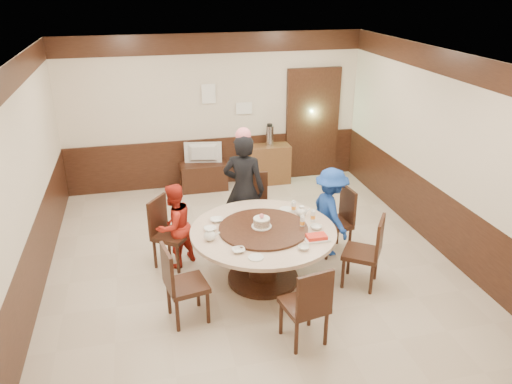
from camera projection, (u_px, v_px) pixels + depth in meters
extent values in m
plane|color=beige|center=(251.00, 261.00, 7.05)|extent=(6.00, 6.00, 0.00)
plane|color=silver|center=(250.00, 58.00, 5.93)|extent=(6.00, 6.00, 0.00)
cube|color=beige|center=(214.00, 112.00, 9.17)|extent=(5.50, 0.04, 2.80)
cube|color=beige|center=(337.00, 303.00, 3.81)|extent=(5.50, 0.04, 2.80)
cube|color=beige|center=(24.00, 187.00, 5.91)|extent=(0.04, 6.00, 2.80)
cube|color=beige|center=(439.00, 152.00, 7.07)|extent=(0.04, 6.00, 2.80)
cube|color=black|center=(251.00, 233.00, 6.87)|extent=(5.50, 6.00, 0.90)
cube|color=black|center=(250.00, 73.00, 6.00)|extent=(5.50, 6.00, 0.35)
cube|color=black|center=(312.00, 125.00, 9.67)|extent=(1.05, 0.08, 2.18)
cube|color=#90DE97|center=(312.00, 124.00, 9.68)|extent=(0.88, 0.02, 2.05)
cylinder|color=black|center=(263.00, 278.00, 6.60)|extent=(0.93, 0.93, 0.06)
cylinder|color=black|center=(263.00, 257.00, 6.47)|extent=(0.37, 0.37, 0.65)
cylinder|color=#C5A78F|center=(263.00, 231.00, 6.32)|extent=(1.85, 1.85, 0.05)
cylinder|color=black|center=(263.00, 229.00, 6.30)|extent=(1.13, 1.13, 0.03)
cube|color=black|center=(333.00, 224.00, 7.12)|extent=(0.48, 0.48, 0.06)
cube|color=black|center=(348.00, 204.00, 7.08)|extent=(0.08, 0.42, 0.50)
cube|color=black|center=(332.00, 238.00, 7.21)|extent=(0.36, 0.36, 0.42)
cube|color=black|center=(255.00, 209.00, 7.56)|extent=(0.49, 0.49, 0.06)
cube|color=black|center=(254.00, 188.00, 7.64)|extent=(0.42, 0.09, 0.50)
cube|color=black|center=(255.00, 223.00, 7.65)|extent=(0.36, 0.36, 0.42)
cube|color=black|center=(172.00, 235.00, 6.80)|extent=(0.61, 0.61, 0.06)
cube|color=black|center=(157.00, 215.00, 6.76)|extent=(0.28, 0.36, 0.50)
cube|color=black|center=(173.00, 251.00, 6.89)|extent=(0.36, 0.36, 0.42)
cube|color=black|center=(187.00, 285.00, 5.70)|extent=(0.52, 0.52, 0.06)
cube|color=black|center=(167.00, 269.00, 5.51)|extent=(0.12, 0.42, 0.50)
cube|color=black|center=(188.00, 303.00, 5.79)|extent=(0.36, 0.36, 0.42)
cube|color=black|center=(304.00, 305.00, 5.36)|extent=(0.51, 0.51, 0.06)
cube|color=black|center=(315.00, 295.00, 5.07)|extent=(0.42, 0.12, 0.50)
cube|color=black|center=(303.00, 323.00, 5.45)|extent=(0.36, 0.36, 0.42)
cube|color=black|center=(361.00, 253.00, 6.36)|extent=(0.61, 0.61, 0.06)
cube|color=black|center=(380.00, 238.00, 6.18)|extent=(0.27, 0.37, 0.50)
cube|color=black|center=(360.00, 269.00, 6.45)|extent=(0.36, 0.36, 0.42)
imported|color=black|center=(244.00, 189.00, 7.26)|extent=(0.73, 0.62, 1.69)
imported|color=red|center=(174.00, 226.00, 6.74)|extent=(0.74, 0.71, 1.19)
imported|color=#183E9E|center=(330.00, 212.00, 7.02)|extent=(0.56, 0.88, 1.29)
cylinder|color=white|center=(262.00, 226.00, 6.32)|extent=(0.26, 0.26, 0.01)
cylinder|color=tan|center=(262.00, 222.00, 6.30)|extent=(0.21, 0.21, 0.09)
cylinder|color=white|center=(262.00, 219.00, 6.27)|extent=(0.21, 0.21, 0.01)
sphere|color=#F4737F|center=(262.00, 216.00, 6.26)|extent=(0.06, 0.06, 0.06)
ellipsoid|color=white|center=(210.00, 236.00, 6.03)|extent=(0.17, 0.15, 0.13)
ellipsoid|color=white|center=(301.00, 212.00, 6.64)|extent=(0.17, 0.15, 0.13)
imported|color=white|center=(217.00, 220.00, 6.51)|extent=(0.17, 0.17, 0.04)
imported|color=white|center=(304.00, 248.00, 5.85)|extent=(0.14, 0.14, 0.04)
imported|color=white|center=(238.00, 250.00, 5.80)|extent=(0.15, 0.15, 0.04)
imported|color=white|center=(316.00, 227.00, 6.32)|extent=(0.15, 0.15, 0.05)
imported|color=white|center=(210.00, 229.00, 6.29)|extent=(0.15, 0.15, 0.04)
cylinder|color=white|center=(256.00, 257.00, 5.67)|extent=(0.18, 0.18, 0.01)
cylinder|color=white|center=(286.00, 209.00, 6.85)|extent=(0.18, 0.18, 0.01)
cube|color=white|center=(316.00, 239.00, 6.07)|extent=(0.30, 0.20, 0.02)
cube|color=red|center=(317.00, 237.00, 6.06)|extent=(0.24, 0.15, 0.04)
cylinder|color=white|center=(302.00, 222.00, 6.32)|extent=(0.06, 0.06, 0.16)
cylinder|color=white|center=(313.00, 216.00, 6.48)|extent=(0.06, 0.06, 0.16)
cylinder|color=white|center=(294.00, 207.00, 6.74)|extent=(0.06, 0.06, 0.16)
cube|color=black|center=(204.00, 176.00, 9.34)|extent=(0.85, 0.45, 0.50)
imported|color=gray|center=(203.00, 154.00, 9.17)|extent=(0.69, 0.22, 0.40)
cube|color=brown|center=(268.00, 164.00, 9.59)|extent=(0.80, 0.40, 0.75)
cylinder|color=silver|center=(270.00, 136.00, 9.37)|extent=(0.15, 0.15, 0.38)
cube|color=white|center=(209.00, 94.00, 8.97)|extent=(0.25, 0.00, 0.35)
cube|color=white|center=(244.00, 108.00, 9.22)|extent=(0.30, 0.00, 0.22)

